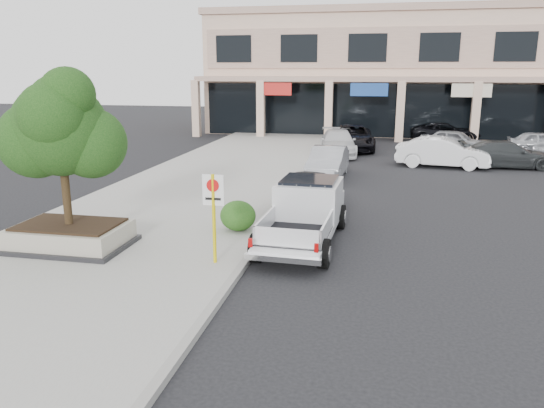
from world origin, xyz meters
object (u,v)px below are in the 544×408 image
(planter, at_px, (70,236))
(lot_car_a, at_px, (455,141))
(lot_car_b, at_px, (442,152))
(lot_car_c, at_px, (507,155))
(curb_car_a, at_px, (306,194))
(lot_car_d, at_px, (445,132))
(no_parking_sign, at_px, (214,206))
(curb_car_d, at_px, (352,138))
(planter_tree, at_px, (68,129))
(lot_car_e, at_px, (542,142))
(pickup_truck, at_px, (303,214))
(curb_car_c, at_px, (338,143))
(curb_car_b, at_px, (328,162))

(planter, bearing_deg, lot_car_a, 59.20)
(lot_car_b, distance_m, lot_car_c, 3.32)
(lot_car_c, bearing_deg, planter, 134.77)
(planter, bearing_deg, curb_car_a, 41.06)
(lot_car_c, height_order, lot_car_d, lot_car_c)
(no_parking_sign, xyz_separation_m, curb_car_d, (2.25, 21.59, -0.85))
(curb_car_d, bearing_deg, planter_tree, -112.78)
(planter, height_order, lot_car_e, lot_car_e)
(curb_car_a, distance_m, lot_car_d, 22.57)
(lot_car_c, bearing_deg, no_parking_sign, 144.82)
(pickup_truck, relative_size, curb_car_d, 0.99)
(curb_car_c, height_order, lot_car_a, curb_car_c)
(planter, xyz_separation_m, lot_car_e, (17.91, 22.07, 0.19))
(pickup_truck, height_order, lot_car_c, pickup_truck)
(planter_tree, height_order, pickup_truck, planter_tree)
(curb_car_d, height_order, lot_car_a, curb_car_d)
(planter_tree, height_order, lot_car_a, planter_tree)
(lot_car_a, relative_size, lot_car_e, 1.04)
(pickup_truck, relative_size, lot_car_b, 1.18)
(planter, xyz_separation_m, curb_car_b, (5.95, 11.95, 0.25))
(lot_car_d, bearing_deg, lot_car_a, -179.63)
(lot_car_a, distance_m, lot_car_c, 5.41)
(curb_car_a, xyz_separation_m, curb_car_d, (0.69, 16.10, 0.03))
(curb_car_a, height_order, lot_car_c, curb_car_a)
(curb_car_d, distance_m, lot_car_e, 11.39)
(planter_tree, bearing_deg, curb_car_d, 73.04)
(lot_car_b, bearing_deg, planter_tree, 151.86)
(planter, relative_size, curb_car_a, 0.72)
(planter, relative_size, no_parking_sign, 1.39)
(planter, xyz_separation_m, planter_tree, (0.13, 0.15, 2.94))
(curb_car_b, bearing_deg, curb_car_a, -88.26)
(curb_car_d, xyz_separation_m, lot_car_c, (8.23, -4.77, -0.09))
(planter, height_order, lot_car_d, lot_car_d)
(lot_car_b, bearing_deg, lot_car_d, 0.82)
(planter_tree, distance_m, no_parking_sign, 4.57)
(lot_car_b, bearing_deg, lot_car_e, -38.54)
(lot_car_b, bearing_deg, lot_car_a, -5.48)
(no_parking_sign, distance_m, lot_car_e, 26.27)
(planter, height_order, curb_car_c, curb_car_c)
(curb_car_b, height_order, lot_car_d, curb_car_b)
(curb_car_d, bearing_deg, curb_car_b, -99.59)
(curb_car_a, distance_m, curb_car_d, 16.11)
(curb_car_c, bearing_deg, lot_car_d, 40.15)
(curb_car_b, distance_m, lot_car_b, 6.83)
(pickup_truck, distance_m, lot_car_b, 14.85)
(curb_car_c, relative_size, lot_car_c, 1.06)
(planter_tree, distance_m, lot_car_e, 28.35)
(lot_car_b, height_order, lot_car_e, lot_car_b)
(lot_car_c, bearing_deg, curb_car_b, 113.64)
(curb_car_b, xyz_separation_m, lot_car_b, (5.56, 3.97, 0.05))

